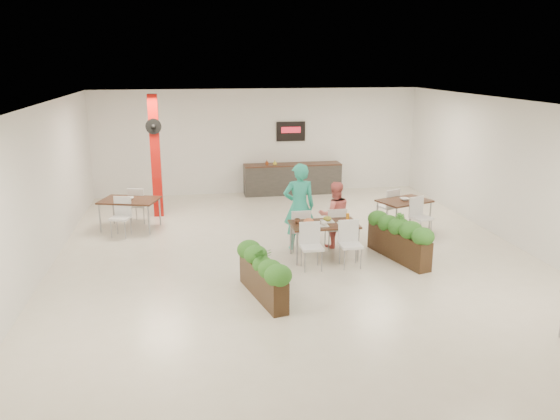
# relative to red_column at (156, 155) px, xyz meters

# --- Properties ---
(ground) EXTENTS (12.00, 12.00, 0.00)m
(ground) POSITION_rel_red_column_xyz_m (3.00, -3.79, -1.64)
(ground) COLOR beige
(ground) RESTS_ON ground
(room_shell) EXTENTS (10.10, 12.10, 3.22)m
(room_shell) POSITION_rel_red_column_xyz_m (3.00, -3.79, 0.36)
(room_shell) COLOR white
(room_shell) RESTS_ON ground
(red_column) EXTENTS (0.40, 0.41, 3.20)m
(red_column) POSITION_rel_red_column_xyz_m (0.00, 0.00, 0.00)
(red_column) COLOR #B5120C
(red_column) RESTS_ON ground
(service_counter) EXTENTS (3.00, 0.64, 2.20)m
(service_counter) POSITION_rel_red_column_xyz_m (4.00, 1.86, -1.15)
(service_counter) COLOR #2D2A28
(service_counter) RESTS_ON ground
(main_table) EXTENTS (1.40, 1.62, 0.92)m
(main_table) POSITION_rel_red_column_xyz_m (3.55, -3.89, -1.01)
(main_table) COLOR black
(main_table) RESTS_ON ground
(diner_man) EXTENTS (0.70, 0.46, 1.91)m
(diner_man) POSITION_rel_red_column_xyz_m (3.16, -3.23, -0.69)
(diner_man) COLOR teal
(diner_man) RESTS_ON ground
(diner_woman) EXTENTS (0.72, 0.56, 1.48)m
(diner_woman) POSITION_rel_red_column_xyz_m (3.96, -3.23, -0.90)
(diner_woman) COLOR #F6736D
(diner_woman) RESTS_ON ground
(planter_left) EXTENTS (0.72, 1.74, 0.92)m
(planter_left) POSITION_rel_red_column_xyz_m (2.03, -5.66, -1.15)
(planter_left) COLOR black
(planter_left) RESTS_ON ground
(planter_right) EXTENTS (0.80, 1.85, 0.99)m
(planter_right) POSITION_rel_red_column_xyz_m (5.07, -4.23, -1.15)
(planter_right) COLOR black
(planter_right) RESTS_ON ground
(side_table_a) EXTENTS (1.55, 1.67, 0.92)m
(side_table_a) POSITION_rel_red_column_xyz_m (-0.62, -1.12, -1.00)
(side_table_a) COLOR black
(side_table_a) RESTS_ON ground
(side_table_b) EXTENTS (1.41, 1.67, 0.92)m
(side_table_b) POSITION_rel_red_column_xyz_m (5.96, -2.31, -1.01)
(side_table_b) COLOR black
(side_table_b) RESTS_ON ground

